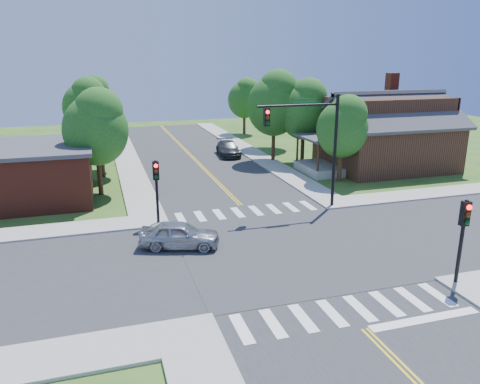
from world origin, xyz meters
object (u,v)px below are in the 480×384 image
object	(u,v)px
signal_mast_ne	(311,134)
signal_pole_se	(464,226)
car_silver	(180,235)
car_dgrey	(228,149)
house_ne	(386,130)
signal_pole_nw	(156,180)

from	to	relation	value
signal_mast_ne	signal_pole_se	world-z (taller)	signal_mast_ne
car_silver	car_dgrey	world-z (taller)	car_dgrey
signal_pole_se	car_dgrey	bearing A→B (deg)	94.21
signal_pole_se	car_silver	distance (m)	13.10
signal_pole_se	car_dgrey	size ratio (longest dim) A/B	0.77
house_ne	car_silver	size ratio (longest dim) A/B	3.01
car_dgrey	signal_pole_se	bearing A→B (deg)	-79.71
signal_pole_nw	car_dgrey	distance (m)	19.70
signal_mast_ne	car_silver	size ratio (longest dim) A/B	1.66
signal_pole_nw	house_ne	size ratio (longest dim) A/B	0.29
house_ne	car_silver	xyz separation A→B (m)	(-20.12, -12.43, -2.64)
signal_pole_se	car_silver	xyz separation A→B (m)	(-10.61, 7.43, -1.97)
signal_mast_ne	signal_pole_nw	distance (m)	9.76
signal_pole_se	signal_pole_nw	bearing A→B (deg)	135.00
car_silver	signal_pole_nw	bearing A→B (deg)	27.06
signal_mast_ne	house_ne	size ratio (longest dim) A/B	0.55
signal_pole_se	house_ne	xyz separation A→B (m)	(9.51, 19.86, 0.67)
house_ne	car_dgrey	size ratio (longest dim) A/B	2.64
signal_pole_nw	car_dgrey	xyz separation A→B (m)	(9.10, 17.36, -1.97)
signal_pole_nw	car_silver	bearing A→B (deg)	-81.18
signal_mast_ne	signal_pole_se	size ratio (longest dim) A/B	1.89
car_silver	signal_pole_se	bearing A→B (deg)	-106.74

